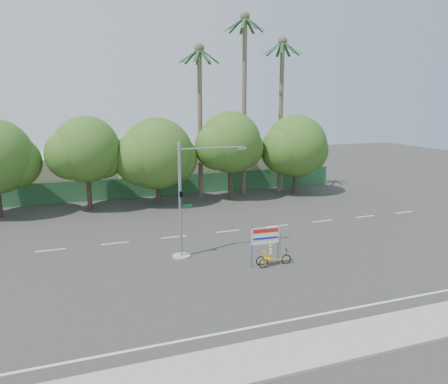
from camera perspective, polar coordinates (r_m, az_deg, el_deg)
name	(u,v)px	position (r m, az deg, el deg)	size (l,w,h in m)	color
ground	(245,276)	(24.10, 2.73, -10.86)	(120.00, 120.00, 0.00)	#33302D
sidewalk_near	(320,346)	(18.13, 12.45, -19.08)	(50.00, 2.40, 0.12)	gray
fence	(161,186)	(43.65, -8.22, 0.78)	(38.00, 0.08, 2.00)	#336B3D
building_left	(53,175)	(47.06, -21.42, 2.12)	(12.00, 8.00, 4.00)	#B8A992
building_right	(222,167)	(49.94, -0.30, 3.22)	(14.00, 8.00, 3.60)	#B8A992
tree_left	(86,152)	(38.74, -17.58, 5.03)	(6.66, 5.60, 8.07)	#473828
tree_center	(157,156)	(39.52, -8.80, 4.70)	(7.62, 6.40, 7.85)	#473828
tree_right	(230,144)	(41.36, 0.77, 6.22)	(6.90, 5.80, 8.36)	#473828
tree_far_right	(295,148)	(44.37, 9.29, 5.69)	(7.38, 6.20, 7.94)	#473828
palm_tall	(244,88)	(43.32, 2.67, 13.39)	(3.73, 3.79, 17.45)	#70604C
palm_mid	(281,100)	(45.00, 7.47, 11.89)	(3.73, 3.79, 15.45)	#70604C
palm_short	(200,105)	(41.78, -3.17, 11.24)	(3.73, 3.79, 14.45)	#70604C
traffic_signal	(185,210)	(26.09, -5.07, -2.34)	(4.72, 1.10, 7.00)	gray
trike_billboard	(269,250)	(25.21, 5.89, -7.48)	(2.47, 0.59, 2.43)	black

